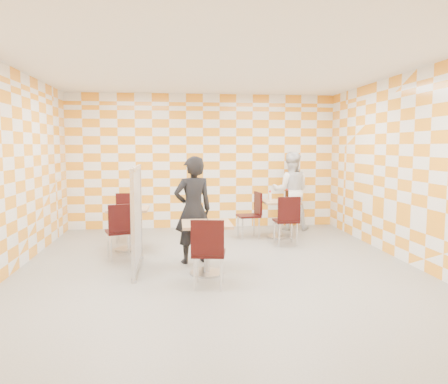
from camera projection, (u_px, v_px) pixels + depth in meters
name	position (u px, v px, depth m)	size (l,w,h in m)	color
room_shell	(215.00, 168.00, 6.91)	(7.00, 7.00, 7.00)	gray
main_table	(207.00, 239.00, 6.27)	(0.70, 0.70, 0.75)	tan
second_table	(280.00, 213.00, 8.79)	(0.70, 0.70, 0.75)	tan
empty_table	(129.00, 221.00, 7.76)	(0.70, 0.70, 0.75)	tan
chair_main_front	(208.00, 248.00, 5.58)	(0.48, 0.49, 0.92)	black
chair_second_front	(287.00, 217.00, 8.06)	(0.43, 0.44, 0.92)	black
chair_second_side	(253.00, 211.00, 8.76)	(0.48, 0.47, 0.92)	black
chair_empty_near	(121.00, 227.00, 7.04)	(0.53, 0.53, 0.92)	black
chair_empty_far	(127.00, 213.00, 8.49)	(0.43, 0.44, 0.92)	black
partition	(137.00, 218.00, 6.46)	(0.08, 1.38, 1.55)	white
man_dark	(193.00, 210.00, 6.87)	(0.62, 0.40, 1.69)	black
man_white	(291.00, 191.00, 9.64)	(0.84, 0.65, 1.72)	white
pizza_on_foil	(207.00, 222.00, 6.23)	(0.40, 0.40, 0.04)	silver
sport_bottle	(270.00, 196.00, 8.83)	(0.06, 0.06, 0.20)	white
soda_bottle	(287.00, 195.00, 8.87)	(0.07, 0.07, 0.23)	black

